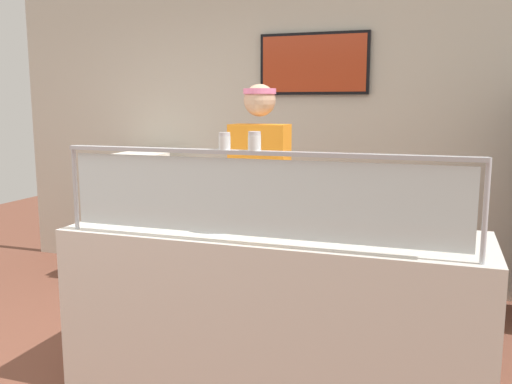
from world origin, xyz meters
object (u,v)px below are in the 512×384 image
(pizza_tray, at_px, (219,222))
(pizza_box_stack, at_px, (139,171))
(pizza_server, at_px, (223,220))
(parmesan_shaker, at_px, (225,142))
(pepper_flake_shaker, at_px, (254,142))
(worker_figure, at_px, (260,198))

(pizza_tray, xyz_separation_m, pizza_box_stack, (-1.45, 1.56, 0.06))
(pizza_server, bearing_deg, parmesan_shaker, -54.49)
(pizza_tray, distance_m, pepper_flake_shaker, 0.68)
(pepper_flake_shaker, xyz_separation_m, worker_figure, (-0.29, 0.95, -0.44))
(pizza_server, xyz_separation_m, pepper_flake_shaker, (0.30, -0.32, 0.46))
(pizza_tray, relative_size, worker_figure, 0.24)
(parmesan_shaker, height_order, pepper_flake_shaker, pepper_flake_shaker)
(pizza_server, xyz_separation_m, worker_figure, (0.01, 0.64, 0.02))
(parmesan_shaker, bearing_deg, pepper_flake_shaker, -0.00)
(parmesan_shaker, bearing_deg, worker_figure, 98.14)
(pizza_server, bearing_deg, pepper_flake_shaker, -35.72)
(parmesan_shaker, height_order, worker_figure, worker_figure)
(pizza_tray, distance_m, worker_figure, 0.62)
(parmesan_shaker, xyz_separation_m, worker_figure, (-0.14, 0.95, -0.44))
(pizza_server, bearing_deg, pizza_box_stack, 144.05)
(pizza_tray, distance_m, pizza_server, 0.04)
(parmesan_shaker, bearing_deg, pizza_tray, 117.78)
(pizza_tray, relative_size, pepper_flake_shaker, 4.70)
(pizza_server, height_order, parmesan_shaker, parmesan_shaker)
(pepper_flake_shaker, bearing_deg, pizza_box_stack, 133.20)
(pizza_tray, bearing_deg, pizza_server, -31.88)
(worker_figure, bearing_deg, pizza_tray, -93.77)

